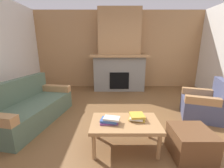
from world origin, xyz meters
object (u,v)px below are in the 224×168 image
Objects in this scene: coffee_table at (125,125)px; fireplace at (119,56)px; couch at (29,108)px; ottoman at (190,143)px; armchair at (204,104)px.

fireplace is at bearing 89.15° from coffee_table.
couch is 2.04m from coffee_table.
armchair is at bearing 52.75° from ottoman.
fireplace is 2.78× the size of armchair.
coffee_table is 0.93m from ottoman.
coffee_table is (-0.05, -3.21, -0.79)m from fireplace.
fireplace reaches higher than ottoman.
ottoman is at bearing -127.25° from armchair.
fireplace is 3.31m from coffee_table.
fireplace is at bearing 127.99° from armchair.
couch is at bearing 156.47° from coffee_table.
armchair is 1.87× the size of ottoman.
coffee_table is 1.92× the size of ottoman.
coffee_table is at bearing 169.18° from ottoman.
ottoman is at bearing -19.60° from couch.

